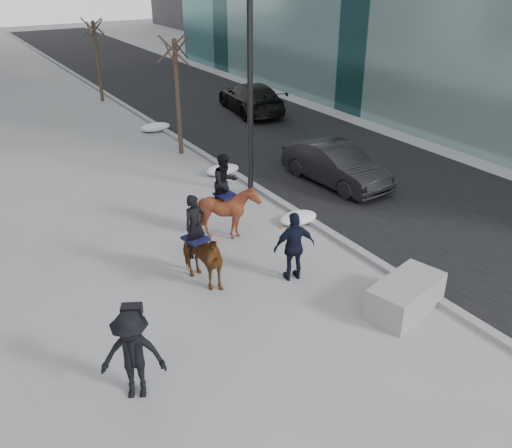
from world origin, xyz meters
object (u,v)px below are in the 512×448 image
car_near (335,165)px  mounted_right (228,205)px  mounted_left (199,253)px  planter (406,296)px

car_near → mounted_right: 5.27m
car_near → mounted_left: bearing=-157.9°
car_near → mounted_left: mounted_left is taller
mounted_right → mounted_left: bearing=-134.8°
planter → mounted_right: 5.41m
car_near → mounted_right: mounted_right is taller
mounted_right → planter: bearing=-72.7°
mounted_left → mounted_right: (1.76, 1.77, 0.12)m
planter → mounted_left: 4.78m
mounted_right → car_near: bearing=16.9°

